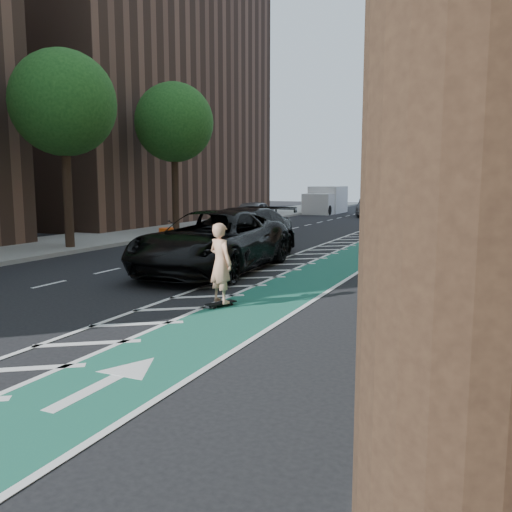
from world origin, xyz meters
The scene contains 22 objects.
ground centered at (0.00, 0.00, 0.00)m, with size 120.00×120.00×0.00m, color black.
bike_lane centered at (3.00, 10.00, 0.01)m, with size 2.00×90.00×0.01m, color #18564F.
buffer_strip centered at (1.50, 10.00, 0.01)m, with size 1.40×90.00×0.01m, color silver.
sidewalk_left centered at (-9.50, 10.00, 0.07)m, with size 5.00×90.00×0.15m, color gray.
curb_right centered at (7.05, 10.00, 0.08)m, with size 0.12×90.00×0.16m, color gray.
curb_left centered at (-7.05, 10.00, 0.08)m, with size 0.12×90.00×0.16m, color gray.
building_left_far centered at (-17.50, 24.00, 9.00)m, with size 14.00×22.00×18.00m, color brown.
tree_r_c centered at (7.90, 8.00, 5.77)m, with size 4.20×4.20×7.90m.
tree_l_c centered at (-7.90, 8.00, 5.77)m, with size 4.20×4.20×7.90m.
tree_r_d centered at (7.90, 16.00, 5.77)m, with size 4.20×4.20×7.90m.
tree_l_d centered at (-7.90, 16.00, 5.77)m, with size 4.20×4.20×7.90m.
sign_post centered at (7.60, 12.00, 1.35)m, with size 0.35×0.08×2.47m.
skateboard centered at (2.30, 2.02, 0.08)m, with size 0.49×0.78×0.10m.
skateboarder centered at (2.30, 2.02, 1.00)m, with size 0.65×0.43×1.79m, color tan.
suv_near centered at (-0.18, 6.15, 0.94)m, with size 3.12×6.76×1.88m, color black.
suv_far centered at (-0.41, 8.48, 0.92)m, with size 2.58×6.34×1.84m, color black.
car_silver centered at (-6.00, 21.49, 0.78)m, with size 1.85×4.60×1.57m, color gray.
car_grey centered at (-1.49, 33.71, 0.73)m, with size 1.54×4.41×1.45m, color #56575B.
box_truck centered at (-5.89, 36.38, 1.05)m, with size 2.52×5.48×2.28m.
barrel_a centered at (-3.80, 9.00, 0.47)m, with size 0.73×0.73×0.99m.
barrel_b centered at (-1.80, 9.50, 0.45)m, with size 0.71×0.71×0.96m.
barrel_c centered at (-2.40, 14.50, 0.48)m, with size 0.75×0.75×1.02m.
Camera 1 is at (7.92, -8.46, 2.82)m, focal length 38.00 mm.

